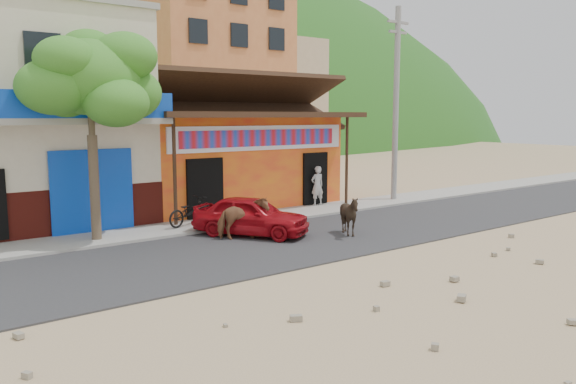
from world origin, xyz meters
The scene contains 14 objects.
ground centered at (0.00, 0.00, 0.00)m, with size 120.00×120.00×0.00m, color #9E825B.
road centered at (0.00, 2.50, 0.02)m, with size 60.00×5.00×0.04m, color #28282B.
sidewalk centered at (0.00, 6.00, 0.06)m, with size 60.00×2.00×0.12m, color gray.
dance_club centered at (2.00, 10.00, 1.80)m, with size 8.00×6.00×3.60m, color orange.
cafe_building centered at (-5.50, 10.00, 3.50)m, with size 7.00×6.00×7.00m, color beige.
apartment_front centered at (9.00, 24.00, 6.00)m, with size 9.00×9.00×12.00m, color #CC723F.
apartment_rear centered at (18.00, 30.00, 5.00)m, with size 8.00×8.00×10.00m, color tan.
tree centered at (-4.60, 5.80, 3.12)m, with size 3.00×3.00×6.00m, color #2D721E, non-canonical shape.
utility_pole centered at (8.20, 6.00, 4.12)m, with size 0.24×0.24×8.00m, color gray.
cow_tan centered at (-1.03, 3.54, 0.66)m, with size 0.67×1.47×1.24m, color brown.
cow_dark centered at (1.84, 2.01, 0.66)m, with size 1.00×1.12×1.24m, color black.
red_car centered at (-0.54, 3.85, 0.65)m, with size 1.43×3.55×1.21m, color #A40B14.
scooter centered at (-1.50, 6.00, 0.58)m, with size 0.61×1.75×0.92m, color black.
pedestrian centered at (4.50, 6.70, 0.90)m, with size 0.57×0.37×1.56m, color #BABABA.
Camera 1 is at (-9.80, -10.22, 3.66)m, focal length 35.00 mm.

